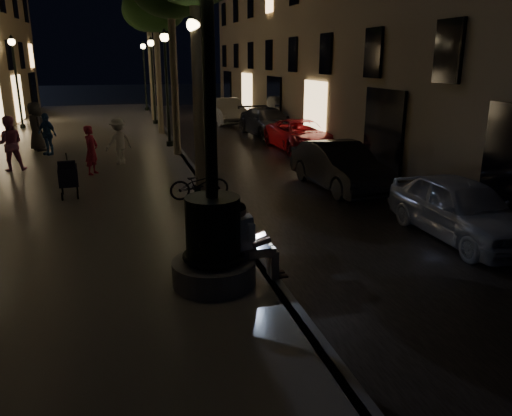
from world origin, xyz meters
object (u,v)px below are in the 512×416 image
object	(u,v)px
car_third	(301,135)
pedestrian_pink	(9,144)
fountain_lamppost	(213,226)
car_second	(340,166)
pedestrian_dark	(36,127)
tree_third	(155,7)
tree_far	(148,12)
car_front	(461,209)
lamp_left_c	(15,70)
stroller	(68,176)
lamp_curb_a	(195,82)
lamp_curb_b	(166,73)
lamp_curb_c	(152,69)
bicycle	(199,184)
pedestrian_blue	(47,134)
seated_man_laptop	(249,239)
pedestrian_red	(91,150)
car_rear	(268,122)
car_fifth	(226,111)
pedestrian_white	(119,141)
lamp_curb_d	(144,67)

from	to	relation	value
car_third	pedestrian_pink	size ratio (longest dim) A/B	2.55
fountain_lamppost	car_second	distance (m)	7.84
pedestrian_dark	tree_third	bearing A→B (deg)	-79.61
tree_far	car_front	xyz separation A→B (m)	(4.95, -22.73, -5.75)
tree_far	lamp_left_c	world-z (taller)	tree_far
stroller	lamp_curb_a	bearing A→B (deg)	-10.79
lamp_curb_b	lamp_curb_c	size ratio (longest dim) A/B	1.00
tree_far	bicycle	world-z (taller)	tree_far
fountain_lamppost	lamp_curb_c	bearing A→B (deg)	88.18
stroller	pedestrian_blue	size ratio (longest dim) A/B	0.73
seated_man_laptop	car_front	distance (m)	5.28
lamp_curb_a	lamp_left_c	xyz separation A→B (m)	(-7.10, 16.00, 0.00)
seated_man_laptop	lamp_curb_b	size ratio (longest dim) A/B	0.29
pedestrian_dark	tree_far	bearing A→B (deg)	-53.56
lamp_curb_a	lamp_curb_c	world-z (taller)	same
lamp_curb_a	pedestrian_blue	xyz separation A→B (m)	(-4.78, 7.23, -2.23)
lamp_curb_c	car_second	xyz separation A→B (m)	(4.30, -15.99, -2.53)
lamp_left_c	pedestrian_red	world-z (taller)	lamp_left_c
lamp_curb_c	lamp_curb_b	bearing A→B (deg)	-90.00
fountain_lamppost	car_front	size ratio (longest dim) A/B	1.30
lamp_curb_b	pedestrian_dark	world-z (taller)	lamp_curb_b
lamp_curb_a	car_rear	distance (m)	12.47
lamp_curb_b	car_fifth	bearing A→B (deg)	63.38
fountain_lamppost	pedestrian_white	distance (m)	10.72
seated_man_laptop	lamp_curb_b	xyz separation A→B (m)	(0.09, 14.00, 2.31)
car_second	pedestrian_white	bearing A→B (deg)	140.55
car_second	pedestrian_dark	xyz separation A→B (m)	(-9.59, 8.28, 0.48)
tree_far	car_second	bearing A→B (deg)	-76.80
seated_man_laptop	car_front	size ratio (longest dim) A/B	0.35
lamp_curb_a	car_fifth	size ratio (longest dim) A/B	1.04
fountain_lamppost	car_fifth	distance (m)	23.13
car_rear	stroller	bearing A→B (deg)	-134.32
lamp_curb_b	pedestrian_white	world-z (taller)	lamp_curb_b
tree_third	lamp_curb_c	xyz separation A→B (m)	(0.00, 4.00, -2.90)
tree_third	lamp_curb_b	size ratio (longest dim) A/B	1.50
lamp_curb_b	car_rear	size ratio (longest dim) A/B	1.00
car_third	pedestrian_red	size ratio (longest dim) A/B	2.94
tree_far	pedestrian_red	world-z (taller)	tree_far
lamp_curb_c	pedestrian_white	bearing A→B (deg)	-100.48
lamp_curb_b	car_rear	world-z (taller)	lamp_curb_b
car_front	lamp_left_c	bearing A→B (deg)	120.21
lamp_curb_b	lamp_curb_d	bearing A→B (deg)	90.00
pedestrian_pink	lamp_curb_d	bearing A→B (deg)	-114.47
tree_far	lamp_curb_b	world-z (taller)	tree_far
tree_third	lamp_curb_d	distance (m)	12.35
stroller	car_rear	distance (m)	13.77
lamp_curb_d	tree_far	bearing A→B (deg)	-89.24
car_rear	pedestrian_dark	size ratio (longest dim) A/B	2.46
bicycle	lamp_curb_b	bearing A→B (deg)	-1.58
pedestrian_blue	pedestrian_dark	size ratio (longest dim) A/B	0.83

